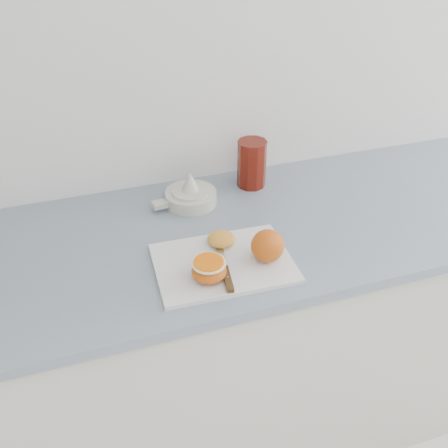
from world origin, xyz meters
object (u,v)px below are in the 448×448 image
at_px(half_orange, 209,270).
at_px(red_tumbler, 252,165).
at_px(counter, 240,337).
at_px(citrus_juicer, 190,195).
at_px(cutting_board, 223,263).

bearing_deg(half_orange, red_tumbler, 57.18).
xyz_separation_m(counter, red_tumbler, (0.10, 0.20, 0.51)).
xyz_separation_m(counter, citrus_juicer, (-0.11, 0.16, 0.47)).
bearing_deg(red_tumbler, cutting_board, -120.52).
bearing_deg(cutting_board, citrus_juicer, 90.43).
bearing_deg(red_tumbler, counter, -116.39).
xyz_separation_m(citrus_juicer, red_tumbler, (0.21, 0.04, 0.04)).
bearing_deg(cutting_board, red_tumbler, 59.48).
height_order(cutting_board, half_orange, half_orange).
height_order(citrus_juicer, red_tumbler, red_tumbler).
distance_m(half_orange, citrus_juicer, 0.36).
bearing_deg(citrus_juicer, counter, -55.54).
height_order(cutting_board, citrus_juicer, citrus_juicer).
xyz_separation_m(counter, cutting_board, (-0.11, -0.15, 0.45)).
height_order(half_orange, red_tumbler, red_tumbler).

